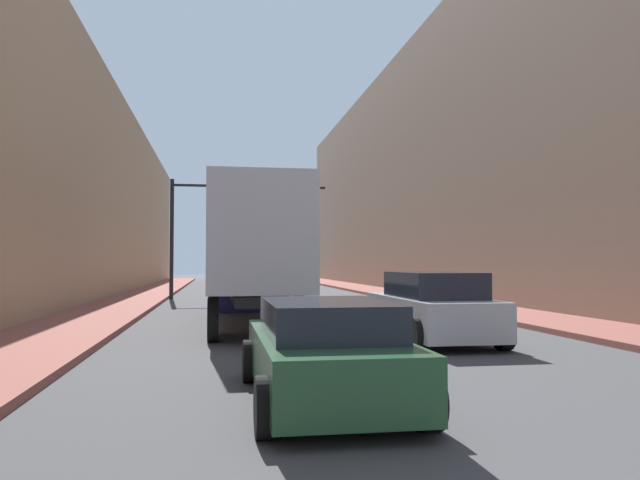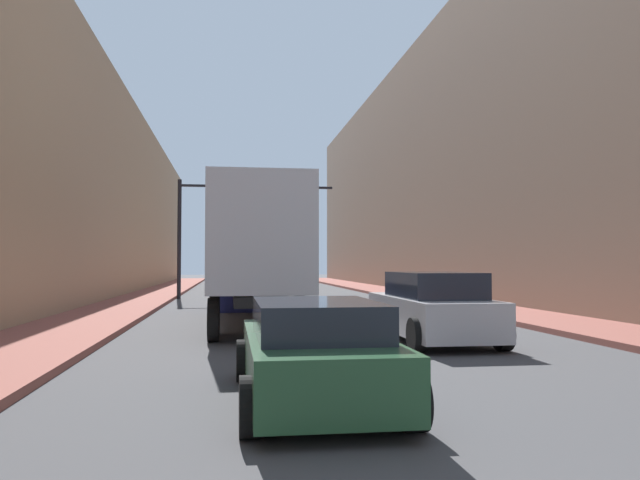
{
  "view_description": "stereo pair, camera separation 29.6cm",
  "coord_description": "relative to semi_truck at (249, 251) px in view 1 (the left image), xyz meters",
  "views": [
    {
      "loc": [
        -2.93,
        -0.11,
        1.79
      ],
      "look_at": [
        -0.59,
        14.15,
        2.34
      ],
      "focal_mm": 35.0,
      "sensor_mm": 36.0,
      "label": 1
    },
    {
      "loc": [
        -2.64,
        -0.15,
        1.79
      ],
      "look_at": [
        -0.59,
        14.15,
        2.34
      ],
      "focal_mm": 35.0,
      "sensor_mm": 36.0,
      "label": 2
    }
  ],
  "objects": [
    {
      "name": "sidewalk_right",
      "position": [
        8.76,
        10.81,
        -2.09
      ],
      "size": [
        2.84,
        80.0,
        0.15
      ],
      "color": "brown",
      "rests_on": "ground"
    },
    {
      "name": "sidewalk_left",
      "position": [
        -4.82,
        10.81,
        -2.09
      ],
      "size": [
        2.84,
        80.0,
        0.15
      ],
      "color": "brown",
      "rests_on": "ground"
    },
    {
      "name": "building_right",
      "position": [
        13.18,
        10.81,
        5.38
      ],
      "size": [
        6.0,
        80.0,
        15.1
      ],
      "color": "#846B56",
      "rests_on": "ground"
    },
    {
      "name": "building_left",
      "position": [
        -9.24,
        10.81,
        3.42
      ],
      "size": [
        6.0,
        80.0,
        11.17
      ],
      "color": "tan",
      "rests_on": "ground"
    },
    {
      "name": "semi_truck",
      "position": [
        0.0,
        0.0,
        0.0
      ],
      "size": [
        2.42,
        12.16,
        3.84
      ],
      "color": "silver",
      "rests_on": "ground"
    },
    {
      "name": "sedan_car",
      "position": [
        0.4,
        -11.32,
        -1.53
      ],
      "size": [
        1.97,
        4.38,
        1.32
      ],
      "color": "#234C2D",
      "rests_on": "ground"
    },
    {
      "name": "suv_car",
      "position": [
        3.94,
        -5.37,
        -1.41
      ],
      "size": [
        2.08,
        4.98,
        1.59
      ],
      "color": "#B7B7BC",
      "rests_on": "ground"
    },
    {
      "name": "traffic_signal_gantry",
      "position": [
        -1.01,
        12.71,
        2.22
      ],
      "size": [
        7.91,
        0.35,
        6.04
      ],
      "color": "black",
      "rests_on": "ground"
    }
  ]
}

